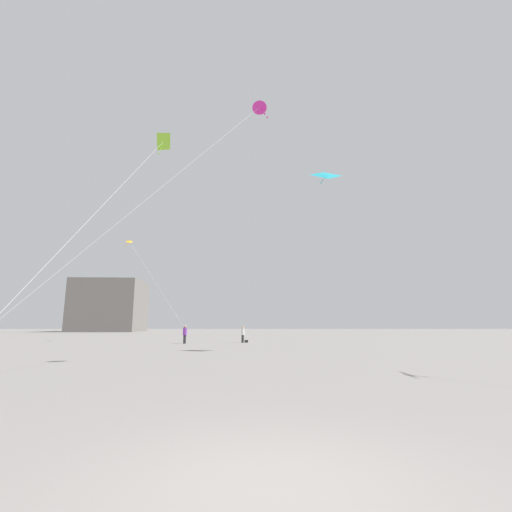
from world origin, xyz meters
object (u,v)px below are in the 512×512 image
Objects in this scene: person_in_white at (243,334)px; handbag_beside_flyer at (246,341)px; kite_magenta_diamond at (255,112)px; building_left_hall at (110,306)px; kite_amber_diamond at (131,244)px; kite_cyan_delta at (324,179)px; person_in_purple at (185,333)px; kite_lime_delta at (161,144)px.

person_in_white is 4.89× the size of handbag_beside_flyer.
building_left_hall is at bearing 115.83° from kite_magenta_diamond.
kite_amber_diamond is at bearing 166.85° from handbag_beside_flyer.
person_in_purple is at bearing 140.57° from kite_cyan_delta.
person_in_purple is at bearing 101.53° from person_in_white.
kite_lime_delta is 79.55m from building_left_hall.
kite_cyan_delta reaches higher than person_in_purple.
kite_lime_delta is 20.29m from kite_amber_diamond.
kite_cyan_delta is 0.72× the size of building_left_hall.
person_in_white is at bearing -164.05° from handbag_beside_flyer.
kite_amber_diamond is at bearing 54.47° from person_in_purple.
kite_lime_delta is 1.23× the size of kite_amber_diamond.
person_in_white is at bearing -13.93° from kite_amber_diamond.
kite_amber_diamond is (-7.93, 18.56, -2.08)m from kite_lime_delta.
handbag_beside_flyer is (12.91, -3.02, -10.39)m from kite_amber_diamond.
person_in_white is 19.94m from kite_lime_delta.
kite_lime_delta is (0.67, -13.69, 11.67)m from person_in_purple.
kite_lime_delta reaches higher than kite_amber_diamond.
building_left_hall is at bearing 113.12° from kite_lime_delta.
building_left_hall is 68.12m from handbag_beside_flyer.
person_in_white is 22.14m from kite_magenta_diamond.
kite_magenta_diamond is at bearing -29.38° from kite_lime_delta.
kite_lime_delta reaches higher than kite_cyan_delta.
kite_lime_delta is at bearing -107.77° from handbag_beside_flyer.
kite_lime_delta is (-4.63, -15.44, 11.73)m from person_in_white.
kite_lime_delta is at bearing 156.52° from person_in_white.
kite_magenta_diamond is 84.85m from building_left_hall.
handbag_beside_flyer is (-0.74, 18.77, -12.59)m from kite_magenta_diamond.
kite_cyan_delta reaches higher than person_in_white.
building_left_hall is 51.92× the size of handbag_beside_flyer.
kite_cyan_delta is at bearing 55.85° from kite_magenta_diamond.
kite_magenta_diamond is (6.39, -16.91, 11.79)m from person_in_purple.
building_left_hall reaches higher than handbag_beside_flyer.
kite_amber_diamond is at bearing -66.89° from building_left_hall.
person_in_white is at bearing -73.38° from person_in_purple.
person_in_white is 17.05m from kite_cyan_delta.
handbag_beside_flyer is at bearing -57.82° from building_left_hall.
kite_magenta_diamond reaches higher than handbag_beside_flyer.
person_in_purple reaches higher than handbag_beside_flyer.
kite_magenta_diamond is at bearing -57.92° from kite_amber_diamond.
handbag_beside_flyer is at bearing -73.52° from person_in_purple.
kite_magenta_diamond is 37.70× the size of handbag_beside_flyer.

